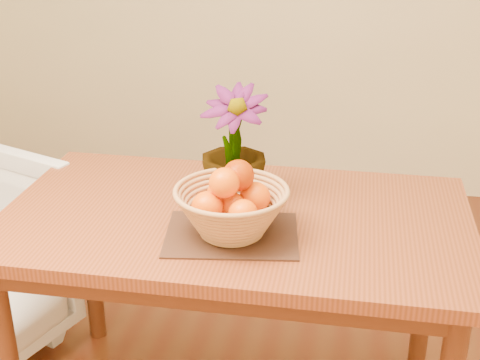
# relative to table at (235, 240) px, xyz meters

# --- Properties ---
(table) EXTENTS (1.40, 0.80, 0.75)m
(table) POSITION_rel_table_xyz_m (0.00, 0.00, 0.00)
(table) COLOR brown
(table) RESTS_ON floor
(placemat) EXTENTS (0.40, 0.32, 0.01)m
(placemat) POSITION_rel_table_xyz_m (0.02, -0.13, 0.09)
(placemat) COLOR #351E13
(placemat) RESTS_ON table
(wicker_basket) EXTENTS (0.32, 0.32, 0.13)m
(wicker_basket) POSITION_rel_table_xyz_m (0.02, -0.13, 0.16)
(wicker_basket) COLOR #B47C4B
(wicker_basket) RESTS_ON placemat
(orange_pile) EXTENTS (0.20, 0.20, 0.16)m
(orange_pile) POSITION_rel_table_xyz_m (0.02, -0.13, 0.22)
(orange_pile) COLOR #F55B03
(orange_pile) RESTS_ON wicker_basket
(potted_plant) EXTENTS (0.22, 0.22, 0.36)m
(potted_plant) POSITION_rel_table_xyz_m (-0.02, 0.09, 0.27)
(potted_plant) COLOR #1D4814
(potted_plant) RESTS_ON table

